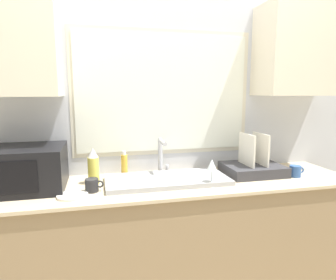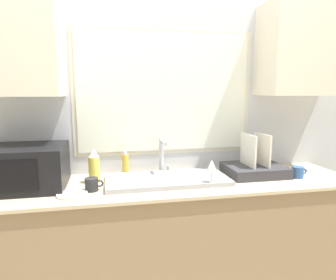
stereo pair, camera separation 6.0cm
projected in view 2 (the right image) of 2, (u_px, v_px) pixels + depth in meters
The scene contains 12 objects.
countertop at pixel (173, 246), 2.02m from camera, with size 2.42×0.61×0.90m.
wall_back at pixel (165, 103), 2.14m from camera, with size 6.00×0.38×2.60m.
sink_basin at pixel (167, 180), 1.93m from camera, with size 0.79×0.36×0.03m.
faucet at pixel (163, 153), 2.09m from camera, with size 0.08×0.17×0.26m.
microwave at pixel (24, 167), 1.80m from camera, with size 0.48×0.40×0.26m.
dish_rack at pixel (255, 168), 2.09m from camera, with size 0.40×0.32×0.29m.
spray_bottle at pixel (94, 166), 1.90m from camera, with size 0.07×0.07×0.23m.
soap_bottle at pixel (125, 164), 2.07m from camera, with size 0.04×0.04×0.18m.
mug_near_sink at pixel (92, 184), 1.76m from camera, with size 0.11×0.08×0.08m.
wine_glass at pixel (212, 166), 1.82m from camera, with size 0.06×0.06×0.17m.
mug_by_rack at pixel (298, 172), 2.02m from camera, with size 0.11×0.08×0.08m.
small_plate at pixel (72, 195), 1.68m from camera, with size 0.17×0.17×0.01m.
Camera 2 is at (-0.40, -1.54, 1.48)m, focal length 32.00 mm.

